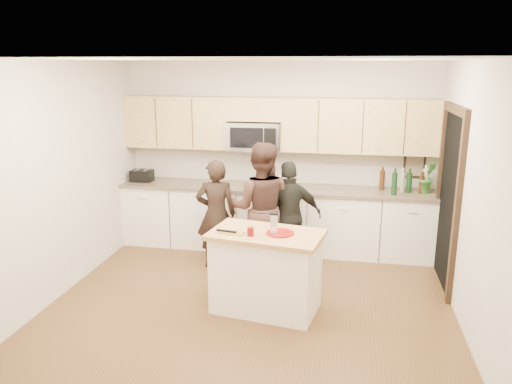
% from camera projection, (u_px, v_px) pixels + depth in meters
% --- Properties ---
extents(floor, '(4.50, 4.50, 0.00)m').
position_uv_depth(floor, '(253.00, 299.00, 5.81)').
color(floor, '#54391C').
rests_on(floor, ground).
extents(room_shell, '(4.52, 4.02, 2.71)m').
position_uv_depth(room_shell, '(252.00, 152.00, 5.38)').
color(room_shell, beige).
rests_on(room_shell, ground).
extents(back_cabinetry, '(4.50, 0.66, 0.94)m').
position_uv_depth(back_cabinetry, '(274.00, 218.00, 7.30)').
color(back_cabinetry, white).
rests_on(back_cabinetry, ground).
extents(upper_cabinetry, '(4.50, 0.33, 0.75)m').
position_uv_depth(upper_cabinetry, '(279.00, 123.00, 7.09)').
color(upper_cabinetry, tan).
rests_on(upper_cabinetry, ground).
extents(microwave, '(0.76, 0.41, 0.40)m').
position_uv_depth(microwave, '(255.00, 136.00, 7.16)').
color(microwave, silver).
rests_on(microwave, ground).
extents(doorway, '(0.06, 1.25, 2.20)m').
position_uv_depth(doorway, '(449.00, 193.00, 5.98)').
color(doorway, black).
rests_on(doorway, ground).
extents(framed_picture, '(0.30, 0.03, 0.38)m').
position_uv_depth(framed_picture, '(414.00, 164.00, 7.03)').
color(framed_picture, black).
rests_on(framed_picture, ground).
extents(dish_towel, '(0.34, 0.60, 0.48)m').
position_uv_depth(dish_towel, '(208.00, 196.00, 7.20)').
color(dish_towel, white).
rests_on(dish_towel, ground).
extents(island, '(1.30, 0.89, 0.90)m').
position_uv_depth(island, '(266.00, 271.00, 5.46)').
color(island, white).
rests_on(island, ground).
extents(red_plate, '(0.30, 0.30, 0.02)m').
position_uv_depth(red_plate, '(280.00, 233.00, 5.31)').
color(red_plate, maroon).
rests_on(red_plate, island).
extents(box_grater, '(0.09, 0.06, 0.23)m').
position_uv_depth(box_grater, '(274.00, 223.00, 5.24)').
color(box_grater, silver).
rests_on(box_grater, red_plate).
extents(drink_glass, '(0.07, 0.07, 0.09)m').
position_uv_depth(drink_glass, '(250.00, 232.00, 5.24)').
color(drink_glass, '#680B0C').
rests_on(drink_glass, island).
extents(cutting_board, '(0.28, 0.22, 0.02)m').
position_uv_depth(cutting_board, '(234.00, 232.00, 5.35)').
color(cutting_board, '#B07D49').
rests_on(cutting_board, island).
extents(tongs, '(0.23, 0.06, 0.02)m').
position_uv_depth(tongs, '(226.00, 231.00, 5.31)').
color(tongs, black).
rests_on(tongs, cutting_board).
extents(knife, '(0.21, 0.06, 0.01)m').
position_uv_depth(knife, '(235.00, 232.00, 5.31)').
color(knife, silver).
rests_on(knife, cutting_board).
extents(toaster, '(0.32, 0.21, 0.18)m').
position_uv_depth(toaster, '(142.00, 176.00, 7.50)').
color(toaster, black).
rests_on(toaster, back_cabinetry).
extents(bottle_cluster, '(0.65, 0.34, 0.39)m').
position_uv_depth(bottle_cluster, '(407.00, 180.00, 6.82)').
color(bottle_cluster, '#371E0A').
rests_on(bottle_cluster, back_cabinetry).
extents(orchid, '(0.30, 0.27, 0.45)m').
position_uv_depth(orchid, '(428.00, 177.00, 6.78)').
color(orchid, '#35722D').
rests_on(orchid, back_cabinetry).
extents(woman_left, '(0.60, 0.47, 1.46)m').
position_uv_depth(woman_left, '(216.00, 214.00, 6.58)').
color(woman_left, black).
rests_on(woman_left, ground).
extents(woman_center, '(0.85, 0.68, 1.71)m').
position_uv_depth(woman_center, '(261.00, 208.00, 6.42)').
color(woman_center, '#341F1A').
rests_on(woman_center, ground).
extents(woman_right, '(0.92, 0.62, 1.46)m').
position_uv_depth(woman_right, '(289.00, 216.00, 6.50)').
color(woman_right, black).
rests_on(woman_right, ground).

